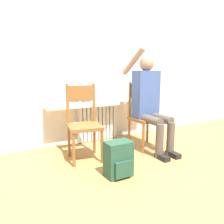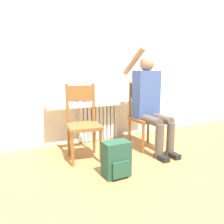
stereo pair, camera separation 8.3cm
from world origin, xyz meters
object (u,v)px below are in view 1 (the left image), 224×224
(chair_left, at_px, (84,122))
(backpack, at_px, (119,159))
(person, at_px, (149,99))
(cat, at_px, (87,93))
(chair_right, at_px, (144,115))

(chair_left, bearing_deg, backpack, -69.27)
(chair_left, xyz_separation_m, person, (0.91, -0.11, 0.23))
(person, height_order, cat, person)
(chair_right, relative_size, person, 0.66)
(person, relative_size, backpack, 3.79)
(cat, height_order, backpack, cat)
(person, xyz_separation_m, backpack, (-0.78, -0.51, -0.51))
(chair_right, xyz_separation_m, backpack, (-0.78, -0.62, -0.28))
(person, distance_m, cat, 0.90)
(cat, distance_m, backpack, 1.29)
(chair_left, height_order, chair_right, same)
(cat, bearing_deg, chair_right, -40.02)
(cat, bearing_deg, person, -45.14)
(chair_right, distance_m, backpack, 1.03)
(person, bearing_deg, chair_left, 173.37)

